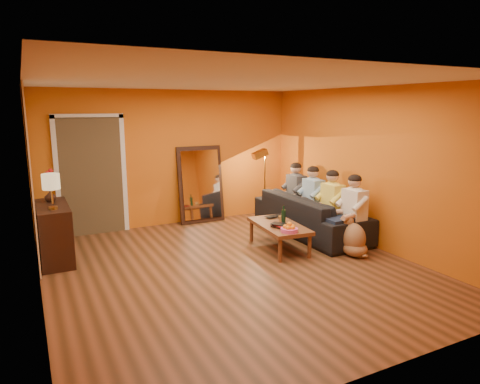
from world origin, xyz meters
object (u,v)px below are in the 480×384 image
table_lamp (52,192)px  person_far_left (354,212)px  sideboard (54,233)px  person_far_right (296,194)px  dog (353,235)px  laptop (277,217)px  mirror_frame (201,184)px  wine_bottle (283,215)px  sofa (310,214)px  tumbler (281,219)px  vase (50,196)px  person_mid_right (313,199)px  floor_lamp (265,187)px  coffee_table (279,237)px  person_mid_left (332,205)px

table_lamp → person_far_left: size_ratio=0.42×
sideboard → person_far_right: size_ratio=0.97×
dog → laptop: dog is taller
mirror_frame → wine_bottle: (0.53, -2.23, -0.18)m
sofa → person_far_left: 1.04m
wine_bottle → tumbler: (0.07, 0.17, -0.11)m
table_lamp → sideboard: bearing=90.0°
dog → vase: size_ratio=3.73×
sideboard → vase: bearing=90.0°
sideboard → person_mid_right: person_mid_right is taller
wine_bottle → mirror_frame: bearing=103.4°
dog → person_far_right: (0.22, 1.91, 0.28)m
wine_bottle → vase: (-3.32, 1.40, 0.36)m
dog → person_far_right: person_far_right is taller
floor_lamp → person_mid_right: 1.07m
sideboard → tumbler: 3.53m
sideboard → person_mid_right: 4.40m
sideboard → floor_lamp: bearing=6.4°
dog → sideboard: bearing=166.5°
person_far_left → tumbler: (-0.98, 0.63, -0.14)m
sofa → coffee_table: (-0.97, -0.49, -0.15)m
person_far_right → tumbler: (-0.98, -1.02, -0.14)m
table_lamp → person_mid_right: bearing=-2.8°
sofa → dog: (-0.09, -1.26, -0.03)m
coffee_table → tumbler: bearing=50.6°
person_far_right → floor_lamp: bearing=139.7°
person_far_right → vase: 4.39m
sofa → mirror_frame: bearing=40.6°
mirror_frame → person_far_right: mirror_frame is taller
coffee_table → floor_lamp: floor_lamp is taller
dog → person_far_left: (0.22, 0.26, 0.28)m
person_mid_left → person_far_right: same height
mirror_frame → person_far_left: mirror_frame is taller
wine_bottle → sideboard: bearing=160.9°
floor_lamp → dog: floor_lamp is taller
person_far_right → dog: bearing=-96.7°
laptop → person_mid_left: bearing=-25.1°
sofa → person_far_left: person_far_left is taller
table_lamp → person_mid_right: 4.40m
sideboard → mirror_frame: bearing=21.2°
sofa → floor_lamp: size_ratio=1.70×
person_far_left → person_mid_right: size_ratio=1.00×
person_mid_left → coffee_table: bearing=-178.1°
coffee_table → vase: size_ratio=6.95×
coffee_table → floor_lamp: bearing=73.6°
wine_bottle → person_mid_left: bearing=4.7°
mirror_frame → wine_bottle: size_ratio=4.90×
dog → laptop: bearing=132.7°
mirror_frame → coffee_table: (0.48, -2.18, -0.55)m
dog → tumbler: bearing=141.2°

